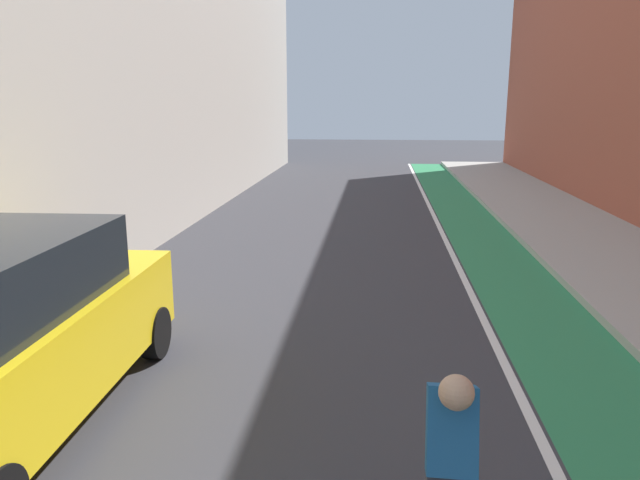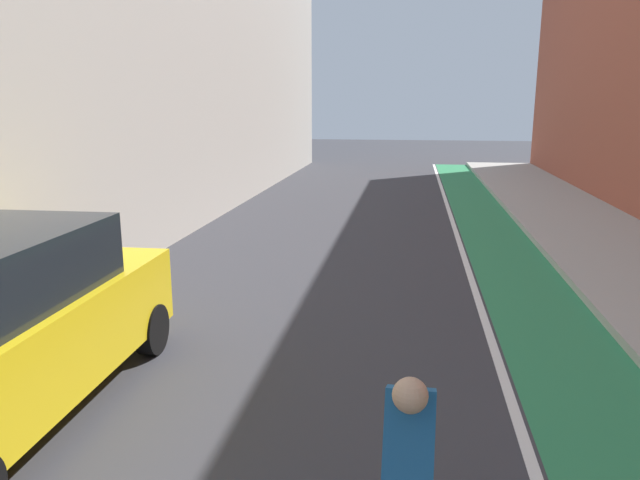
% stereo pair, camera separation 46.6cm
% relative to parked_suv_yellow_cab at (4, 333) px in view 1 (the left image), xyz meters
% --- Properties ---
extents(ground_plane, '(86.21, 86.21, 0.00)m').
position_rel_parked_suv_yellow_cab_xyz_m(ground_plane, '(2.95, 5.94, -1.02)').
color(ground_plane, '#38383D').
extents(bike_lane_paint, '(1.60, 39.19, 0.00)m').
position_rel_parked_suv_yellow_cab_xyz_m(bike_lane_paint, '(6.14, 7.94, -1.02)').
color(bike_lane_paint, '#2D8451').
rests_on(bike_lane_paint, ground).
extents(lane_divider_stripe, '(0.12, 39.19, 0.00)m').
position_rel_parked_suv_yellow_cab_xyz_m(lane_divider_stripe, '(5.24, 7.94, -1.02)').
color(lane_divider_stripe, white).
rests_on(lane_divider_stripe, ground).
extents(sidewalk_right, '(3.24, 39.19, 0.14)m').
position_rel_parked_suv_yellow_cab_xyz_m(sidewalk_right, '(8.56, 7.94, -0.95)').
color(sidewalk_right, '#A8A59E').
rests_on(sidewalk_right, ground).
extents(parked_suv_yellow_cab, '(1.98, 4.59, 1.98)m').
position_rel_parked_suv_yellow_cab_xyz_m(parked_suv_yellow_cab, '(0.00, 0.00, 0.00)').
color(parked_suv_yellow_cab, yellow).
rests_on(parked_suv_yellow_cab, ground).
extents(cyclist_mid, '(0.48, 1.69, 1.60)m').
position_rel_parked_suv_yellow_cab_xyz_m(cyclist_mid, '(4.12, -1.58, -0.21)').
color(cyclist_mid, black).
rests_on(cyclist_mid, ground).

